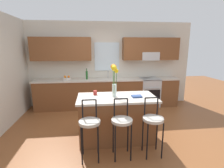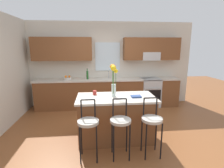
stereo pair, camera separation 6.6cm
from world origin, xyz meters
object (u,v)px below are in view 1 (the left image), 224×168
object	(u,v)px
kitchen_island	(117,118)
flower_vase	(114,76)
bar_stool_near	(90,125)
bar_stool_far	(153,122)
cookbook	(137,96)
bottle_olive_oil	(87,75)
mug_ceramic	(95,93)
bar_stool_middle	(122,123)
fruit_bowl_oranges	(67,78)
oven_range	(149,92)

from	to	relation	value
kitchen_island	flower_vase	xyz separation A→B (m)	(-0.05, 0.01, 0.88)
bar_stool_near	bar_stool_far	bearing A→B (deg)	0.00
cookbook	bar_stool_near	bearing A→B (deg)	-149.31
cookbook	bottle_olive_oil	bearing A→B (deg)	116.98
bar_stool_near	bottle_olive_oil	size ratio (longest dim) A/B	3.06
kitchen_island	mug_ceramic	distance (m)	0.69
kitchen_island	cookbook	distance (m)	0.62
bar_stool_middle	fruit_bowl_oranges	size ratio (longest dim) A/B	4.34
mug_ceramic	bottle_olive_oil	distance (m)	1.83
bar_stool_near	flower_vase	bearing A→B (deg)	52.11
kitchen_island	bar_stool_middle	distance (m)	0.65
bar_stool_far	cookbook	xyz separation A→B (m)	(-0.15, 0.56, 0.30)
kitchen_island	fruit_bowl_oranges	xyz separation A→B (m)	(-1.27, 2.01, 0.50)
kitchen_island	mug_ceramic	size ratio (longest dim) A/B	17.67
flower_vase	bottle_olive_oil	xyz separation A→B (m)	(-0.61, 2.00, -0.28)
oven_range	cookbook	bearing A→B (deg)	-115.20
bar_stool_middle	flower_vase	world-z (taller)	flower_vase
cookbook	bottle_olive_oil	xyz separation A→B (m)	(-1.06, 2.08, 0.12)
bar_stool_far	cookbook	distance (m)	0.66
flower_vase	cookbook	size ratio (longest dim) A/B	3.33
flower_vase	cookbook	distance (m)	0.61
oven_range	kitchen_island	size ratio (longest dim) A/B	0.58
flower_vase	mug_ceramic	world-z (taller)	flower_vase
oven_range	bar_stool_middle	xyz separation A→B (m)	(-1.36, -2.61, 0.18)
bar_stool_near	mug_ceramic	xyz separation A→B (m)	(0.11, 0.83, 0.33)
bar_stool_middle	fruit_bowl_oranges	xyz separation A→B (m)	(-1.27, 2.64, 0.33)
bar_stool_middle	mug_ceramic	size ratio (longest dim) A/B	11.58
kitchen_island	bottle_olive_oil	xyz separation A→B (m)	(-0.66, 2.01, 0.60)
bottle_olive_oil	bar_stool_far	bearing A→B (deg)	-65.34
oven_range	flower_vase	world-z (taller)	flower_vase
mug_ceramic	kitchen_island	bearing A→B (deg)	-24.80
bar_stool_far	bottle_olive_oil	world-z (taller)	bottle_olive_oil
bar_stool_far	flower_vase	bearing A→B (deg)	133.47
bottle_olive_oil	mug_ceramic	bearing A→B (deg)	-82.93
bar_stool_middle	flower_vase	xyz separation A→B (m)	(-0.05, 0.64, 0.71)
oven_range	mug_ceramic	distance (m)	2.58
bar_stool_near	cookbook	size ratio (longest dim) A/B	5.21
kitchen_island	bar_stool_far	xyz separation A→B (m)	(0.55, -0.62, 0.17)
fruit_bowl_oranges	bottle_olive_oil	world-z (taller)	bottle_olive_oil
flower_vase	bottle_olive_oil	distance (m)	2.11
bar_stool_near	flower_vase	world-z (taller)	flower_vase
oven_range	bar_stool_near	world-z (taller)	bar_stool_near
kitchen_island	flower_vase	bearing A→B (deg)	166.73
bar_stool_near	bar_stool_far	xyz separation A→B (m)	(1.10, 0.00, 0.00)
kitchen_island	fruit_bowl_oranges	bearing A→B (deg)	122.30
bar_stool_near	cookbook	world-z (taller)	bar_stool_near
mug_ceramic	bottle_olive_oil	xyz separation A→B (m)	(-0.22, 1.81, 0.09)
bar_stool_middle	bottle_olive_oil	distance (m)	2.75
bar_stool_middle	flower_vase	size ratio (longest dim) A/B	1.57
oven_range	kitchen_island	xyz separation A→B (m)	(-1.36, -1.99, 0.00)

